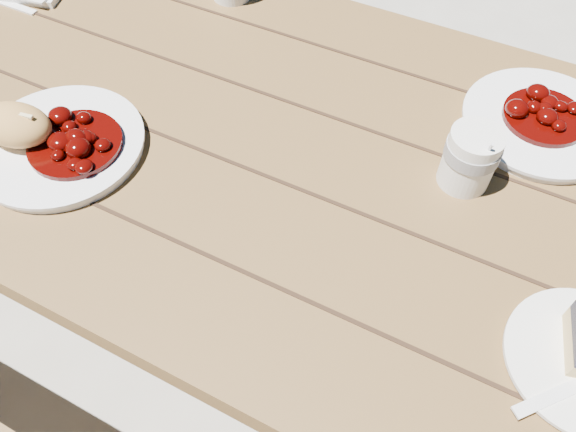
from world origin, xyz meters
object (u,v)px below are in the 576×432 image
at_px(coffee_cup, 470,158).
at_px(second_plate, 541,123).
at_px(bread_roll, 15,125).
at_px(picnic_table, 253,189).
at_px(main_plate, 61,146).

relative_size(coffee_cup, second_plate, 0.39).
xyz_separation_m(bread_roll, second_plate, (0.71, 0.41, -0.04)).
bearing_deg(second_plate, bread_roll, -149.96).
bearing_deg(picnic_table, second_plate, 26.85).
relative_size(picnic_table, bread_roll, 17.24).
bearing_deg(picnic_table, bread_roll, -145.64).
relative_size(picnic_table, main_plate, 7.88).
bearing_deg(main_plate, second_plate, 30.81).
relative_size(main_plate, coffee_cup, 2.68).
xyz_separation_m(main_plate, bread_roll, (-0.05, -0.02, 0.04)).
height_order(main_plate, second_plate, same).
height_order(coffee_cup, second_plate, coffee_cup).
xyz_separation_m(bread_roll, coffee_cup, (0.63, 0.24, 0.00)).
xyz_separation_m(picnic_table, main_plate, (-0.23, -0.18, 0.17)).
distance_m(picnic_table, second_plate, 0.50).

